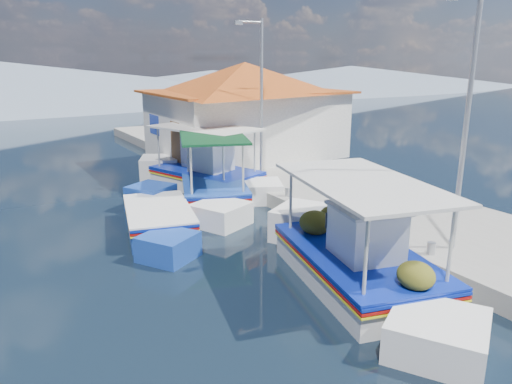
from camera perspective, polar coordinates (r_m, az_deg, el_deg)
ground at (r=9.02m, az=13.74°, el=-19.21°), size 160.00×160.00×0.00m
quay at (r=16.58m, az=13.70°, el=-1.86°), size 5.00×44.00×0.50m
bollards at (r=14.56m, az=10.00°, el=-2.43°), size 0.20×17.20×0.30m
main_caique at (r=11.59m, az=11.48°, el=-7.93°), size 3.74×8.03×2.73m
caique_green_canopy at (r=17.70m, az=-5.22°, el=0.14°), size 3.88×6.80×2.73m
caique_blue_hull at (r=15.02m, az=-11.55°, el=-3.35°), size 2.85×6.11×1.12m
caique_far at (r=19.59m, az=-5.90°, el=1.93°), size 3.95×7.40×2.74m
harbor_building at (r=23.33m, az=-1.29°, el=9.83°), size 10.49×10.49×4.40m
lamp_post_near at (r=12.29m, az=23.39°, el=8.55°), size 1.21×0.14×6.00m
lamp_post_far at (r=18.96m, az=0.40°, el=11.80°), size 1.21×0.14×6.00m
mountain_ridge at (r=62.31m, az=-20.75°, el=11.72°), size 171.40×96.00×5.50m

